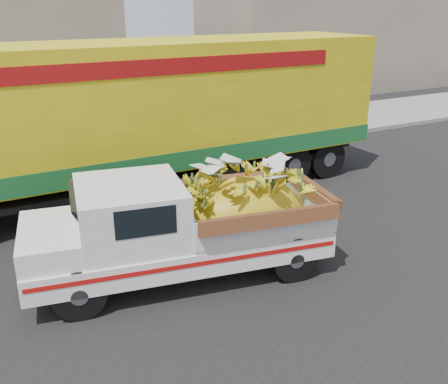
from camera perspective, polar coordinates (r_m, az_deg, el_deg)
ground at (r=9.66m, az=6.50°, el=-7.96°), size 100.00×100.00×0.00m
curb at (r=15.37m, az=-8.16°, el=3.43°), size 60.00×0.25×0.15m
sidewalk at (r=17.29m, az=-10.59°, el=5.23°), size 60.00×4.00×0.14m
building_right at (r=29.69m, az=12.11°, el=17.32°), size 14.00×6.00×6.00m
pickup_truck at (r=8.88m, az=-2.67°, el=-3.43°), size 5.47×2.77×1.83m
semi_trailer at (r=12.37m, az=-8.07°, el=8.96°), size 12.01×2.68×3.80m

